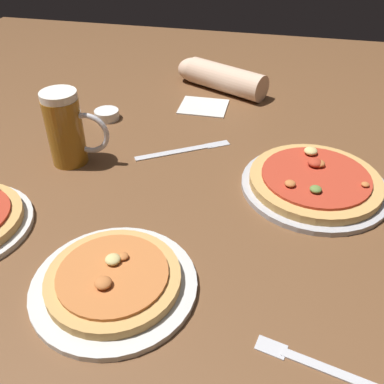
{
  "coord_description": "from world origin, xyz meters",
  "views": [
    {
      "loc": [
        0.16,
        -0.7,
        0.55
      ],
      "look_at": [
        0.0,
        0.0,
        0.02
      ],
      "focal_mm": 40.12,
      "sensor_mm": 36.0,
      "label": 1
    }
  ],
  "objects_px": {
    "pizza_plate_near": "(114,281)",
    "ramekin_sauce": "(107,115)",
    "pizza_plate_far": "(315,182)",
    "napkin_folded": "(204,106)",
    "fork_left": "(334,371)",
    "knife_right": "(184,150)",
    "beer_mug_dark": "(67,129)",
    "diner_arm": "(217,76)"
  },
  "relations": [
    {
      "from": "pizza_plate_near",
      "to": "ramekin_sauce",
      "type": "relative_size",
      "value": 4.08
    },
    {
      "from": "pizza_plate_far",
      "to": "napkin_folded",
      "type": "relative_size",
      "value": 2.31
    },
    {
      "from": "napkin_folded",
      "to": "fork_left",
      "type": "relative_size",
      "value": 0.59
    },
    {
      "from": "pizza_plate_near",
      "to": "napkin_folded",
      "type": "distance_m",
      "value": 0.7
    },
    {
      "from": "napkin_folded",
      "to": "fork_left",
      "type": "bearing_deg",
      "value": -66.34
    },
    {
      "from": "ramekin_sauce",
      "to": "knife_right",
      "type": "height_order",
      "value": "ramekin_sauce"
    },
    {
      "from": "beer_mug_dark",
      "to": "diner_arm",
      "type": "relative_size",
      "value": 0.58
    },
    {
      "from": "pizza_plate_near",
      "to": "fork_left",
      "type": "distance_m",
      "value": 0.36
    },
    {
      "from": "beer_mug_dark",
      "to": "fork_left",
      "type": "bearing_deg",
      "value": -35.68
    },
    {
      "from": "ramekin_sauce",
      "to": "diner_arm",
      "type": "height_order",
      "value": "diner_arm"
    },
    {
      "from": "beer_mug_dark",
      "to": "napkin_folded",
      "type": "relative_size",
      "value": 1.29
    },
    {
      "from": "beer_mug_dark",
      "to": "knife_right",
      "type": "bearing_deg",
      "value": 22.96
    },
    {
      "from": "beer_mug_dark",
      "to": "fork_left",
      "type": "height_order",
      "value": "beer_mug_dark"
    },
    {
      "from": "pizza_plate_far",
      "to": "napkin_folded",
      "type": "bearing_deg",
      "value": 132.53
    },
    {
      "from": "ramekin_sauce",
      "to": "beer_mug_dark",
      "type": "bearing_deg",
      "value": -89.15
    },
    {
      "from": "pizza_plate_near",
      "to": "knife_right",
      "type": "relative_size",
      "value": 1.26
    },
    {
      "from": "pizza_plate_near",
      "to": "napkin_folded",
      "type": "bearing_deg",
      "value": 89.39
    },
    {
      "from": "napkin_folded",
      "to": "diner_arm",
      "type": "bearing_deg",
      "value": 84.13
    },
    {
      "from": "pizza_plate_far",
      "to": "beer_mug_dark",
      "type": "height_order",
      "value": "beer_mug_dark"
    },
    {
      "from": "pizza_plate_far",
      "to": "ramekin_sauce",
      "type": "bearing_deg",
      "value": 159.43
    },
    {
      "from": "beer_mug_dark",
      "to": "fork_left",
      "type": "xyz_separation_m",
      "value": [
        0.59,
        -0.42,
        -0.08
      ]
    },
    {
      "from": "pizza_plate_near",
      "to": "napkin_folded",
      "type": "relative_size",
      "value": 2.02
    },
    {
      "from": "pizza_plate_near",
      "to": "pizza_plate_far",
      "type": "relative_size",
      "value": 0.87
    },
    {
      "from": "pizza_plate_far",
      "to": "beer_mug_dark",
      "type": "bearing_deg",
      "value": -178.56
    },
    {
      "from": "diner_arm",
      "to": "napkin_folded",
      "type": "bearing_deg",
      "value": -95.87
    },
    {
      "from": "napkin_folded",
      "to": "fork_left",
      "type": "height_order",
      "value": "napkin_folded"
    },
    {
      "from": "diner_arm",
      "to": "fork_left",
      "type": "bearing_deg",
      "value": -70.49
    },
    {
      "from": "ramekin_sauce",
      "to": "napkin_folded",
      "type": "xyz_separation_m",
      "value": [
        0.25,
        0.13,
        -0.01
      ]
    },
    {
      "from": "pizza_plate_near",
      "to": "pizza_plate_far",
      "type": "distance_m",
      "value": 0.48
    },
    {
      "from": "fork_left",
      "to": "knife_right",
      "type": "bearing_deg",
      "value": 122.83
    },
    {
      "from": "pizza_plate_near",
      "to": "knife_right",
      "type": "height_order",
      "value": "pizza_plate_near"
    },
    {
      "from": "pizza_plate_far",
      "to": "fork_left",
      "type": "relative_size",
      "value": 1.35
    },
    {
      "from": "ramekin_sauce",
      "to": "knife_right",
      "type": "bearing_deg",
      "value": -25.76
    },
    {
      "from": "pizza_plate_far",
      "to": "beer_mug_dark",
      "type": "xyz_separation_m",
      "value": [
        -0.56,
        -0.01,
        0.07
      ]
    },
    {
      "from": "pizza_plate_far",
      "to": "diner_arm",
      "type": "xyz_separation_m",
      "value": [
        -0.3,
        0.49,
        0.02
      ]
    },
    {
      "from": "pizza_plate_far",
      "to": "pizza_plate_near",
      "type": "bearing_deg",
      "value": -131.87
    },
    {
      "from": "pizza_plate_near",
      "to": "ramekin_sauce",
      "type": "bearing_deg",
      "value": 112.9
    },
    {
      "from": "pizza_plate_far",
      "to": "beer_mug_dark",
      "type": "relative_size",
      "value": 1.79
    },
    {
      "from": "fork_left",
      "to": "knife_right",
      "type": "height_order",
      "value": "same"
    },
    {
      "from": "pizza_plate_near",
      "to": "beer_mug_dark",
      "type": "distance_m",
      "value": 0.43
    },
    {
      "from": "pizza_plate_near",
      "to": "diner_arm",
      "type": "xyz_separation_m",
      "value": [
        0.02,
        0.85,
        0.02
      ]
    },
    {
      "from": "pizza_plate_far",
      "to": "napkin_folded",
      "type": "xyz_separation_m",
      "value": [
        -0.31,
        0.34,
        -0.01
      ]
    }
  ]
}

